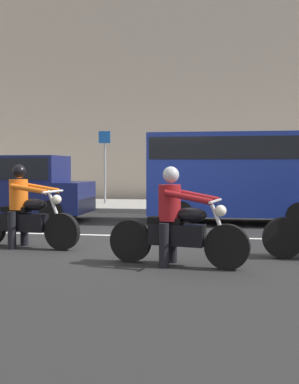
# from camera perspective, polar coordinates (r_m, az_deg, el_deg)

# --- Properties ---
(ground_plane) EXTENTS (80.00, 80.00, 0.00)m
(ground_plane) POSITION_cam_1_polar(r_m,az_deg,el_deg) (9.28, -1.75, -6.20)
(ground_plane) COLOR black
(sidewalk_slab) EXTENTS (40.00, 4.40, 0.14)m
(sidewalk_slab) POSITION_cam_1_polar(r_m,az_deg,el_deg) (17.15, 3.23, -1.69)
(sidewalk_slab) COLOR #99968E
(sidewalk_slab) RESTS_ON ground_plane
(building_facade) EXTENTS (40.00, 1.40, 11.88)m
(building_facade) POSITION_cam_1_polar(r_m,az_deg,el_deg) (20.95, 4.25, 15.32)
(building_facade) COLOR #B7A893
(building_facade) RESTS_ON ground_plane
(lane_marking_stripe) EXTENTS (18.00, 0.14, 0.01)m
(lane_marking_stripe) POSITION_cam_1_polar(r_m,az_deg,el_deg) (10.27, -3.94, -5.28)
(lane_marking_stripe) COLOR silver
(lane_marking_stripe) RESTS_ON ground_plane
(motorcycle_with_rider_orange_stripe) EXTENTS (2.21, 0.75, 1.54)m
(motorcycle_with_rider_orange_stripe) POSITION_cam_1_polar(r_m,az_deg,el_deg) (8.97, -15.00, -2.56)
(motorcycle_with_rider_orange_stripe) COLOR black
(motorcycle_with_rider_orange_stripe) RESTS_ON ground_plane
(motorcycle_with_rider_crimson) EXTENTS (2.17, 0.79, 1.50)m
(motorcycle_with_rider_crimson) POSITION_cam_1_polar(r_m,az_deg,el_deg) (7.11, 3.30, -4.03)
(motorcycle_with_rider_crimson) COLOR black
(motorcycle_with_rider_crimson) RESTS_ON ground_plane
(parked_van_cobalt_blue) EXTENTS (4.61, 1.96, 2.36)m
(parked_van_cobalt_blue) POSITION_cam_1_polar(r_m,az_deg,el_deg) (12.58, 10.73, 2.43)
(parked_van_cobalt_blue) COLOR navy
(parked_van_cobalt_blue) RESTS_ON ground_plane
(parked_hatchback_navy) EXTENTS (3.79, 1.76, 1.80)m
(parked_hatchback_navy) POSITION_cam_1_polar(r_m,az_deg,el_deg) (13.54, -15.28, 0.58)
(parked_hatchback_navy) COLOR #11194C
(parked_hatchback_navy) RESTS_ON ground_plane
(street_sign_post) EXTENTS (0.44, 0.08, 2.70)m
(street_sign_post) POSITION_cam_1_polar(r_m,az_deg,el_deg) (17.42, -5.45, 3.96)
(street_sign_post) COLOR gray
(street_sign_post) RESTS_ON sidewalk_slab
(pedestrian_bystander) EXTENTS (0.34, 0.34, 1.65)m
(pedestrian_bystander) POSITION_cam_1_polar(r_m,az_deg,el_deg) (17.72, -13.66, 1.72)
(pedestrian_bystander) COLOR black
(pedestrian_bystander) RESTS_ON sidewalk_slab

